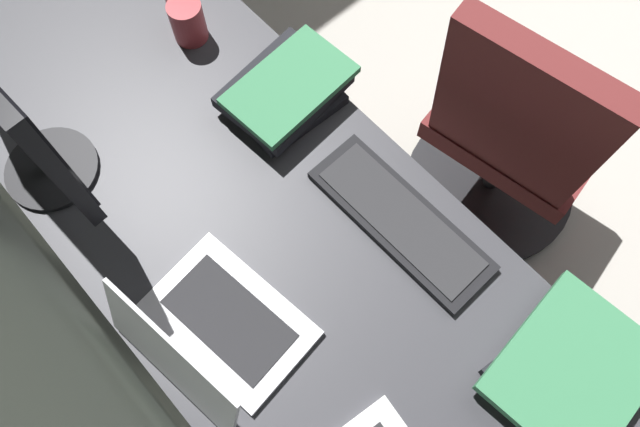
% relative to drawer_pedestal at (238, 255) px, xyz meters
% --- Properties ---
extents(desk, '(2.13, 0.70, 0.73)m').
position_rel_drawer_pedestal_xyz_m(desk, '(-0.24, -0.03, 0.32)').
color(desk, '#38383D').
rests_on(desk, ground).
extents(drawer_pedestal, '(0.40, 0.51, 0.69)m').
position_rel_drawer_pedestal_xyz_m(drawer_pedestal, '(0.00, 0.00, 0.00)').
color(drawer_pedestal, '#38383D').
rests_on(drawer_pedestal, ground).
extents(laptop_leftmost, '(0.34, 0.29, 0.20)m').
position_rel_drawer_pedestal_xyz_m(laptop_leftmost, '(-0.23, 0.20, 0.43)').
color(laptop_leftmost, silver).
rests_on(laptop_leftmost, desk).
extents(keyboard_main, '(0.42, 0.15, 0.02)m').
position_rel_drawer_pedestal_xyz_m(keyboard_main, '(-0.30, -0.25, 0.39)').
color(keyboard_main, black).
rests_on(keyboard_main, desk).
extents(book_stack_near, '(0.22, 0.29, 0.08)m').
position_rel_drawer_pedestal_xyz_m(book_stack_near, '(0.08, -0.27, 0.42)').
color(book_stack_near, black).
rests_on(book_stack_near, desk).
extents(book_stack_far, '(0.26, 0.32, 0.06)m').
position_rel_drawer_pedestal_xyz_m(book_stack_far, '(-0.73, -0.26, 0.41)').
color(book_stack_far, black).
rests_on(book_stack_far, desk).
extents(coffee_mug, '(0.12, 0.08, 0.10)m').
position_rel_drawer_pedestal_xyz_m(coffee_mug, '(0.37, -0.22, 0.43)').
color(coffee_mug, '#A53338').
rests_on(coffee_mug, desk).
extents(office_chair, '(0.56, 0.58, 0.97)m').
position_rel_drawer_pedestal_xyz_m(office_chair, '(-0.28, -0.75, 0.11)').
color(office_chair, maroon).
rests_on(office_chair, ground).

